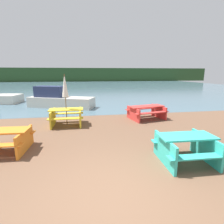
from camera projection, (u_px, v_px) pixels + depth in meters
ground_plane at (111, 197)px, 3.56m from camera, size 60.00×60.00×0.00m
water at (86, 86)px, 34.45m from camera, size 60.00×50.00×0.00m
far_treeline at (84, 75)px, 53.27m from camera, size 80.00×1.60×4.00m
picnic_table_teal at (186, 146)px, 4.88m from camera, size 1.56×1.43×0.79m
picnic_table_orange at (4, 139)px, 5.53m from camera, size 1.59×1.45×0.73m
picnic_table_yellow at (67, 115)px, 8.39m from camera, size 1.58×1.38×0.80m
picnic_table_red at (146, 111)px, 9.55m from camera, size 2.14×1.74×0.72m
umbrella_white at (65, 86)px, 8.08m from camera, size 0.30×0.30×2.43m
boat at (59, 100)px, 12.85m from camera, size 4.98×3.12×1.54m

